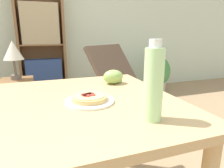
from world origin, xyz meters
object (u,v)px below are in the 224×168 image
pizza_on_plate (90,99)px  potted_plant_floor (158,74)px  table_lamp (13,52)px  bookshelf (42,49)px  side_table (19,102)px  lounge_chair_far (123,93)px  grape_bunch (113,77)px  drink_bottle (153,84)px

pizza_on_plate → potted_plant_floor: 2.74m
table_lamp → potted_plant_floor: (2.17, 0.58, -0.50)m
bookshelf → table_lamp: 1.00m
bookshelf → side_table: bearing=-107.8°
lounge_chair_far → side_table: 1.24m
grape_bunch → drink_bottle: drink_bottle is taller
potted_plant_floor → lounge_chair_far: bearing=-143.5°
lounge_chair_far → bookshelf: 1.50m
pizza_on_plate → table_lamp: (-0.47, 1.53, 0.09)m
drink_bottle → bookshelf: 2.76m
bookshelf → side_table: bookshelf is taller
drink_bottle → potted_plant_floor: (1.53, 2.37, -0.53)m
lounge_chair_far → bookshelf: size_ratio=0.58×
grape_bunch → table_lamp: 1.42m
drink_bottle → table_lamp: bearing=109.7°
side_table → pizza_on_plate: bearing=-72.9°
table_lamp → bookshelf: bearing=72.2°
lounge_chair_far → side_table: bearing=143.9°
pizza_on_plate → bookshelf: bearing=93.8°
side_table → table_lamp: size_ratio=1.28×
bookshelf → table_lamp: size_ratio=4.08×
lounge_chair_far → bookshelf: bookshelf is taller
grape_bunch → side_table: (-0.69, 1.25, -0.50)m
bookshelf → lounge_chair_far: bearing=-49.2°
drink_bottle → side_table: 1.99m
potted_plant_floor → table_lamp: bearing=-165.1°
grape_bunch → lounge_chair_far: size_ratio=0.13×
table_lamp → potted_plant_floor: 2.30m
grape_bunch → table_lamp: size_ratio=0.30×
lounge_chair_far → table_lamp: 1.35m
lounge_chair_far → potted_plant_floor: size_ratio=1.54×
grape_bunch → side_table: size_ratio=0.23×
bookshelf → side_table: (-0.31, -0.95, -0.51)m
grape_bunch → lounge_chair_far: bearing=64.3°
pizza_on_plate → bookshelf: (-0.16, 2.48, 0.04)m
drink_bottle → pizza_on_plate: bearing=123.1°
lounge_chair_far → pizza_on_plate: bearing=-148.9°
side_table → potted_plant_floor: size_ratio=0.84×
side_table → potted_plant_floor: bearing=14.9°
pizza_on_plate → potted_plant_floor: bearing=51.1°
pizza_on_plate → drink_bottle: drink_bottle is taller
grape_bunch → drink_bottle: size_ratio=0.43×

